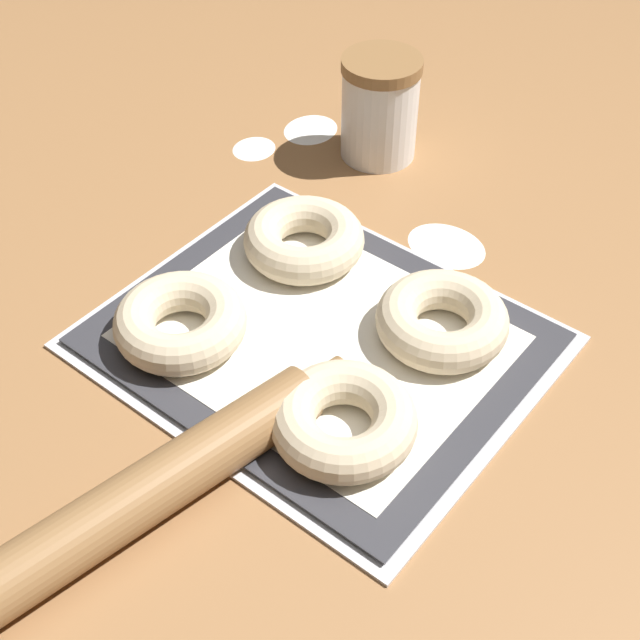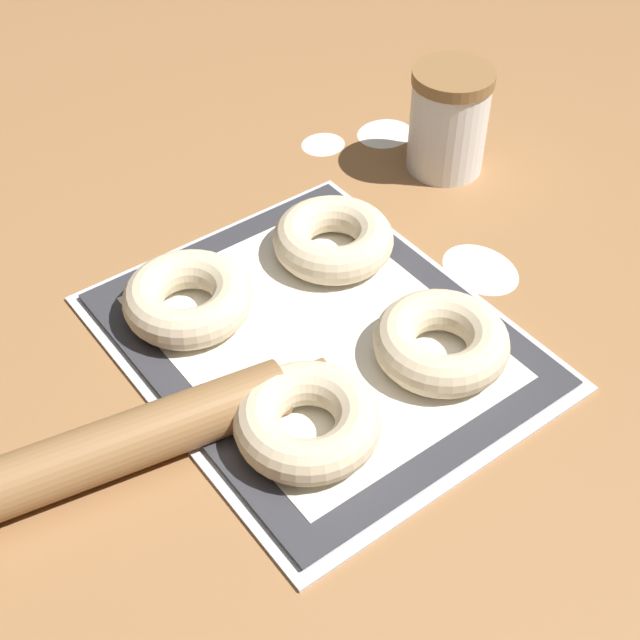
% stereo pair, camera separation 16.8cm
% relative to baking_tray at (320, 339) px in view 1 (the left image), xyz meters
% --- Properties ---
extents(ground_plane, '(2.80, 2.80, 0.00)m').
position_rel_baking_tray_xyz_m(ground_plane, '(0.02, -0.00, -0.00)').
color(ground_plane, olive).
extents(baking_tray, '(0.45, 0.38, 0.01)m').
position_rel_baking_tray_xyz_m(baking_tray, '(0.00, 0.00, 0.00)').
color(baking_tray, silver).
rests_on(baking_tray, ground_plane).
extents(baking_mat, '(0.43, 0.35, 0.00)m').
position_rel_baking_tray_xyz_m(baking_mat, '(0.00, 0.00, 0.01)').
color(baking_mat, '#333338').
rests_on(baking_mat, baking_tray).
extents(bagel_front_left, '(0.14, 0.14, 0.04)m').
position_rel_baking_tray_xyz_m(bagel_front_left, '(-0.11, -0.09, 0.03)').
color(bagel_front_left, beige).
rests_on(bagel_front_left, baking_mat).
extents(bagel_front_right, '(0.14, 0.14, 0.04)m').
position_rel_baking_tray_xyz_m(bagel_front_right, '(0.10, -0.09, 0.03)').
color(bagel_front_right, beige).
rests_on(bagel_front_right, baking_mat).
extents(bagel_back_left, '(0.14, 0.14, 0.04)m').
position_rel_baking_tray_xyz_m(bagel_back_left, '(-0.10, 0.09, 0.03)').
color(bagel_back_left, beige).
rests_on(bagel_back_left, baking_mat).
extents(bagel_back_right, '(0.14, 0.14, 0.04)m').
position_rel_baking_tray_xyz_m(bagel_back_right, '(0.10, 0.08, 0.03)').
color(bagel_back_right, beige).
rests_on(bagel_back_right, baking_mat).
extents(flour_canister, '(0.11, 0.11, 0.14)m').
position_rel_baking_tray_xyz_m(flour_canister, '(-0.16, 0.33, 0.07)').
color(flour_canister, white).
rests_on(flour_canister, ground_plane).
extents(rolling_pin, '(0.13, 0.49, 0.06)m').
position_rel_baking_tray_xyz_m(rolling_pin, '(0.01, -0.28, 0.02)').
color(rolling_pin, olive).
rests_on(rolling_pin, ground_plane).
extents(flour_patch_near, '(0.10, 0.08, 0.00)m').
position_rel_baking_tray_xyz_m(flour_patch_near, '(0.02, 0.22, -0.00)').
color(flour_patch_near, white).
rests_on(flour_patch_near, ground_plane).
extents(flour_patch_far, '(0.07, 0.08, 0.00)m').
position_rel_baking_tray_xyz_m(flour_patch_far, '(-0.27, 0.32, -0.00)').
color(flour_patch_far, white).
rests_on(flour_patch_far, ground_plane).
extents(flour_patch_side, '(0.06, 0.06, 0.00)m').
position_rel_baking_tray_xyz_m(flour_patch_side, '(-0.30, 0.23, -0.00)').
color(flour_patch_side, white).
rests_on(flour_patch_side, ground_plane).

